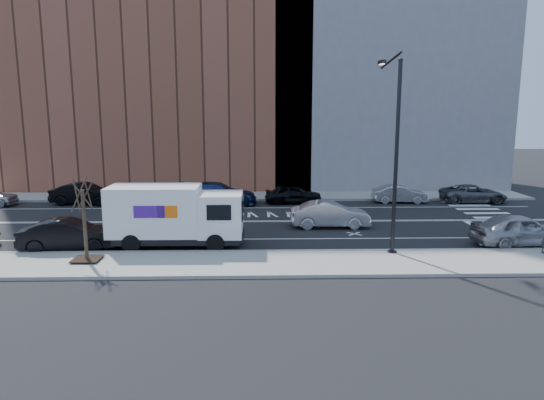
{
  "coord_description": "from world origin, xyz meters",
  "views": [
    {
      "loc": [
        0.77,
        -29.42,
        6.67
      ],
      "look_at": [
        1.47,
        -0.3,
        1.4
      ],
      "focal_mm": 32.0,
      "sensor_mm": 36.0,
      "label": 1
    }
  ],
  "objects_px": {
    "far_parked_b": "(85,194)",
    "driving_sedan": "(330,214)",
    "fedex_van": "(175,215)",
    "near_parked_front": "(520,230)"
  },
  "relations": [
    {
      "from": "far_parked_b",
      "to": "driving_sedan",
      "type": "xyz_separation_m",
      "value": [
        17.0,
        -7.6,
        -0.03
      ]
    },
    {
      "from": "fedex_van",
      "to": "driving_sedan",
      "type": "height_order",
      "value": "fedex_van"
    },
    {
      "from": "fedex_van",
      "to": "near_parked_front",
      "type": "distance_m",
      "value": 17.45
    },
    {
      "from": "fedex_van",
      "to": "driving_sedan",
      "type": "relative_size",
      "value": 1.46
    },
    {
      "from": "driving_sedan",
      "to": "near_parked_front",
      "type": "xyz_separation_m",
      "value": [
        9.04,
        -4.25,
        0.05
      ]
    },
    {
      "from": "fedex_van",
      "to": "near_parked_front",
      "type": "height_order",
      "value": "fedex_van"
    },
    {
      "from": "near_parked_front",
      "to": "far_parked_b",
      "type": "bearing_deg",
      "value": 60.24
    },
    {
      "from": "fedex_van",
      "to": "driving_sedan",
      "type": "bearing_deg",
      "value": 25.57
    },
    {
      "from": "fedex_van",
      "to": "driving_sedan",
      "type": "distance_m",
      "value": 9.31
    },
    {
      "from": "near_parked_front",
      "to": "fedex_van",
      "type": "bearing_deg",
      "value": 83.73
    }
  ]
}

